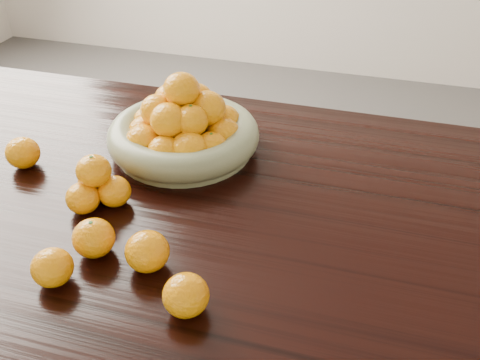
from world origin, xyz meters
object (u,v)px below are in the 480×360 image
(dining_table, at_px, (223,233))
(orange_pyramid, at_px, (96,185))
(loose_orange_0, at_px, (94,238))
(fruit_bowl, at_px, (184,129))

(dining_table, relative_size, orange_pyramid, 14.64)
(dining_table, bearing_deg, loose_orange_0, -129.66)
(fruit_bowl, relative_size, orange_pyramid, 2.73)
(orange_pyramid, distance_m, loose_orange_0, 0.16)
(fruit_bowl, bearing_deg, dining_table, -49.62)
(orange_pyramid, bearing_deg, loose_orange_0, -63.78)
(dining_table, xyz_separation_m, orange_pyramid, (-0.26, -0.08, 0.14))
(fruit_bowl, relative_size, loose_orange_0, 4.62)
(fruit_bowl, distance_m, orange_pyramid, 0.28)
(fruit_bowl, distance_m, loose_orange_0, 0.40)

